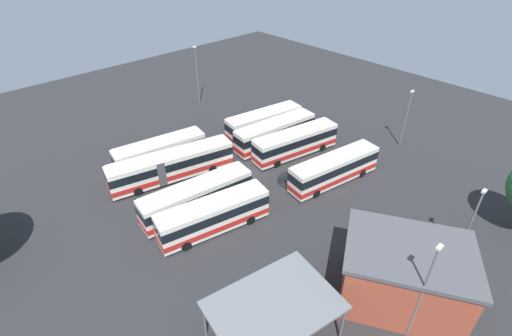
{
  "coord_description": "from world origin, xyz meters",
  "views": [
    {
      "loc": [
        -24.21,
        -28.34,
        25.93
      ],
      "look_at": [
        0.47,
        -1.92,
        1.53
      ],
      "focal_mm": 26.37,
      "sensor_mm": 36.0,
      "label": 1
    }
  ],
  "objects_px": {
    "depot_building": "(404,275)",
    "lamp_post_mid_lot": "(197,73)",
    "bus_row1_slot2": "(295,142)",
    "bus_row0_slot1": "(197,197)",
    "bus_row0_slot0": "(214,215)",
    "bus_row0_slot4": "(161,152)",
    "bus_row1_slot0": "(334,169)",
    "bus_row0_slot3": "(172,165)",
    "lamp_post_far_corner": "(423,291)",
    "maintenance_shelter": "(274,306)",
    "bus_row1_slot4": "(264,122)",
    "lamp_post_near_entrance": "(471,223)",
    "bus_row1_slot3": "(275,132)",
    "lamp_post_by_building": "(406,116)"
  },
  "relations": [
    {
      "from": "depot_building",
      "to": "lamp_post_mid_lot",
      "type": "height_order",
      "value": "lamp_post_mid_lot"
    },
    {
      "from": "bus_row1_slot2",
      "to": "bus_row0_slot1",
      "type": "bearing_deg",
      "value": -177.8
    },
    {
      "from": "depot_building",
      "to": "lamp_post_mid_lot",
      "type": "bearing_deg",
      "value": 75.47
    },
    {
      "from": "bus_row0_slot0",
      "to": "bus_row1_slot2",
      "type": "relative_size",
      "value": 0.95
    },
    {
      "from": "bus_row0_slot4",
      "to": "bus_row1_slot2",
      "type": "relative_size",
      "value": 0.95
    },
    {
      "from": "bus_row1_slot0",
      "to": "lamp_post_mid_lot",
      "type": "distance_m",
      "value": 29.15
    },
    {
      "from": "bus_row0_slot4",
      "to": "bus_row0_slot3",
      "type": "bearing_deg",
      "value": -99.65
    },
    {
      "from": "depot_building",
      "to": "lamp_post_far_corner",
      "type": "bearing_deg",
      "value": -138.56
    },
    {
      "from": "bus_row1_slot2",
      "to": "maintenance_shelter",
      "type": "height_order",
      "value": "maintenance_shelter"
    },
    {
      "from": "bus_row1_slot4",
      "to": "lamp_post_near_entrance",
      "type": "xyz_separation_m",
      "value": [
        -3.52,
        -28.75,
        2.46
      ]
    },
    {
      "from": "depot_building",
      "to": "bus_row1_slot3",
      "type": "bearing_deg",
      "value": 66.81
    },
    {
      "from": "bus_row1_slot3",
      "to": "depot_building",
      "type": "bearing_deg",
      "value": -113.19
    },
    {
      "from": "bus_row0_slot3",
      "to": "bus_row1_slot2",
      "type": "relative_size",
      "value": 1.23
    },
    {
      "from": "bus_row0_slot0",
      "to": "maintenance_shelter",
      "type": "bearing_deg",
      "value": -108.1
    },
    {
      "from": "bus_row0_slot1",
      "to": "maintenance_shelter",
      "type": "distance_m",
      "value": 16.15
    },
    {
      "from": "bus_row0_slot4",
      "to": "depot_building",
      "type": "bearing_deg",
      "value": -83.26
    },
    {
      "from": "bus_row0_slot1",
      "to": "bus_row0_slot4",
      "type": "xyz_separation_m",
      "value": [
        1.88,
        10.21,
        -0.0
      ]
    },
    {
      "from": "lamp_post_far_corner",
      "to": "bus_row1_slot0",
      "type": "bearing_deg",
      "value": 53.48
    },
    {
      "from": "bus_row1_slot3",
      "to": "depot_building",
      "type": "height_order",
      "value": "depot_building"
    },
    {
      "from": "bus_row0_slot1",
      "to": "lamp_post_near_entrance",
      "type": "relative_size",
      "value": 1.57
    },
    {
      "from": "lamp_post_by_building",
      "to": "lamp_post_near_entrance",
      "type": "bearing_deg",
      "value": -136.6
    },
    {
      "from": "bus_row0_slot3",
      "to": "bus_row1_slot2",
      "type": "xyz_separation_m",
      "value": [
        14.47,
        -6.24,
        -0.0
      ]
    },
    {
      "from": "bus_row0_slot1",
      "to": "bus_row1_slot0",
      "type": "bearing_deg",
      "value": -23.89
    },
    {
      "from": "bus_row1_slot2",
      "to": "maintenance_shelter",
      "type": "distance_m",
      "value": 25.84
    },
    {
      "from": "depot_building",
      "to": "bus_row0_slot1",
      "type": "bearing_deg",
      "value": 105.29
    },
    {
      "from": "bus_row0_slot0",
      "to": "depot_building",
      "type": "height_order",
      "value": "depot_building"
    },
    {
      "from": "bus_row0_slot1",
      "to": "bus_row1_slot4",
      "type": "relative_size",
      "value": 1.06
    },
    {
      "from": "bus_row1_slot0",
      "to": "bus_row1_slot4",
      "type": "relative_size",
      "value": 1.03
    },
    {
      "from": "bus_row1_slot0",
      "to": "depot_building",
      "type": "xyz_separation_m",
      "value": [
        -9.12,
        -13.47,
        0.94
      ]
    },
    {
      "from": "bus_row1_slot3",
      "to": "maintenance_shelter",
      "type": "relative_size",
      "value": 1.25
    },
    {
      "from": "lamp_post_near_entrance",
      "to": "lamp_post_far_corner",
      "type": "distance_m",
      "value": 10.3
    },
    {
      "from": "lamp_post_mid_lot",
      "to": "lamp_post_far_corner",
      "type": "distance_m",
      "value": 46.55
    },
    {
      "from": "bus_row1_slot3",
      "to": "bus_row1_slot4",
      "type": "bearing_deg",
      "value": 73.21
    },
    {
      "from": "lamp_post_by_building",
      "to": "depot_building",
      "type": "bearing_deg",
      "value": -151.05
    },
    {
      "from": "bus_row1_slot4",
      "to": "lamp_post_mid_lot",
      "type": "height_order",
      "value": "lamp_post_mid_lot"
    },
    {
      "from": "bus_row1_slot0",
      "to": "bus_row1_slot2",
      "type": "relative_size",
      "value": 0.99
    },
    {
      "from": "bus_row1_slot3",
      "to": "lamp_post_mid_lot",
      "type": "xyz_separation_m",
      "value": [
        0.64,
        18.23,
        3.21
      ]
    },
    {
      "from": "bus_row1_slot0",
      "to": "bus_row1_slot3",
      "type": "distance_m",
      "value": 10.75
    },
    {
      "from": "bus_row0_slot3",
      "to": "bus_row1_slot4",
      "type": "height_order",
      "value": "same"
    },
    {
      "from": "bus_row0_slot1",
      "to": "bus_row1_slot4",
      "type": "bearing_deg",
      "value": 23.74
    },
    {
      "from": "depot_building",
      "to": "lamp_post_by_building",
      "type": "bearing_deg",
      "value": 28.95
    },
    {
      "from": "bus_row1_slot4",
      "to": "lamp_post_far_corner",
      "type": "distance_m",
      "value": 32.67
    },
    {
      "from": "bus_row0_slot4",
      "to": "maintenance_shelter",
      "type": "relative_size",
      "value": 1.18
    },
    {
      "from": "maintenance_shelter",
      "to": "lamp_post_near_entrance",
      "type": "distance_m",
      "value": 18.62
    },
    {
      "from": "depot_building",
      "to": "maintenance_shelter",
      "type": "relative_size",
      "value": 1.2
    },
    {
      "from": "lamp_post_near_entrance",
      "to": "lamp_post_far_corner",
      "type": "bearing_deg",
      "value": -176.05
    },
    {
      "from": "bus_row0_slot3",
      "to": "lamp_post_by_building",
      "type": "relative_size",
      "value": 1.89
    },
    {
      "from": "bus_row0_slot4",
      "to": "lamp_post_near_entrance",
      "type": "relative_size",
      "value": 1.47
    },
    {
      "from": "bus_row0_slot1",
      "to": "bus_row0_slot4",
      "type": "relative_size",
      "value": 1.07
    },
    {
      "from": "bus_row1_slot3",
      "to": "bus_row1_slot2",
      "type": "bearing_deg",
      "value": -90.17
    }
  ]
}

